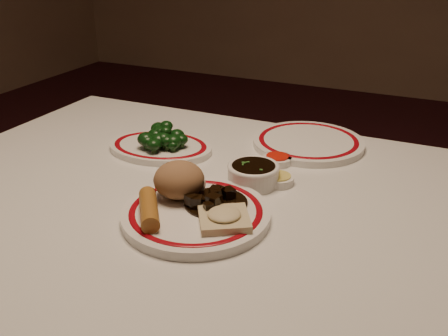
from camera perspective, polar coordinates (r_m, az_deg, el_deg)
dining_table at (r=1.04m, az=-3.57°, el=-7.24°), size 1.20×0.90×0.75m
main_plate at (r=0.89m, az=-3.21°, el=-5.26°), size 0.31×0.31×0.02m
rice_mound at (r=0.92m, az=-5.16°, el=-1.34°), size 0.09×0.09×0.07m
spring_roll at (r=0.87m, az=-8.58°, el=-4.66°), size 0.09×0.11×0.03m
fried_wonton at (r=0.85m, az=0.02°, el=-5.66°), size 0.12×0.12×0.02m
stirfry_heap at (r=0.90m, az=-1.21°, el=-3.54°), size 0.12×0.12×0.03m
broccoli_plate at (r=1.19m, az=-7.29°, el=2.40°), size 0.27×0.23×0.02m
broccoli_pile at (r=1.17m, az=-7.16°, el=3.57°), size 0.12×0.12×0.05m
soy_bowl at (r=1.01m, az=3.38°, el=-0.77°), size 0.10×0.10×0.04m
sweet_sour_dish at (r=1.11m, az=6.11°, el=0.94°), size 0.06×0.06×0.02m
mustard_dish at (r=1.02m, az=6.24°, el=-1.31°), size 0.06×0.06×0.02m
far_plate at (r=1.22m, az=9.60°, el=2.93°), size 0.27×0.27×0.02m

